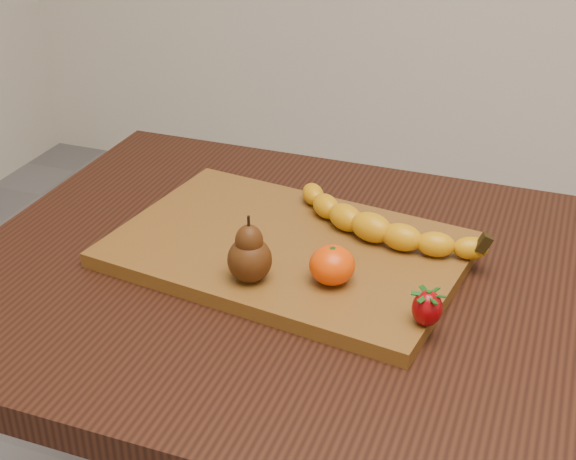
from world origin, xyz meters
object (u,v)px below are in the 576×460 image
at_px(cutting_board, 288,250).
at_px(mandarin, 332,265).
at_px(table, 342,341).
at_px(pear, 249,249).

height_order(cutting_board, mandarin, mandarin).
height_order(table, pear, pear).
bearing_deg(pear, mandarin, 16.38).
distance_m(table, pear, 0.20).
relative_size(table, cutting_board, 2.22).
height_order(table, mandarin, mandarin).
distance_m(cutting_board, pear, 0.11).
distance_m(cutting_board, mandarin, 0.11).
xyz_separation_m(cutting_board, mandarin, (0.08, -0.07, 0.03)).
xyz_separation_m(pear, mandarin, (0.10, 0.03, -0.02)).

